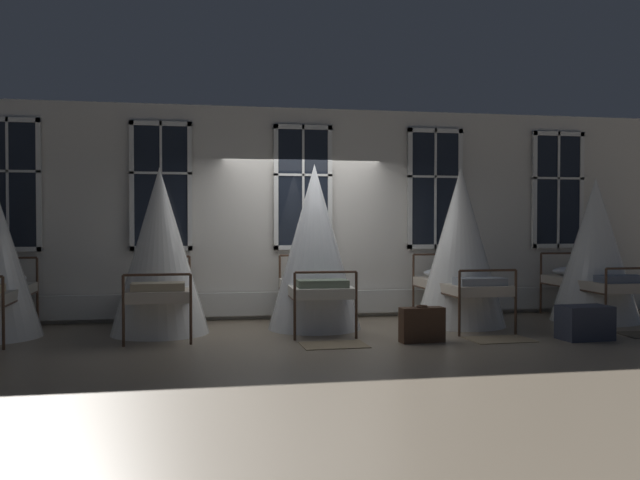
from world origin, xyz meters
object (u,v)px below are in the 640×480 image
(cot_third, at_px, (315,249))
(cot_fourth, at_px, (460,249))
(cot_fifth, at_px, (595,252))
(suitcase_dark, at_px, (422,325))
(cot_second, at_px, (160,253))
(travel_trunk, at_px, (585,323))

(cot_third, bearing_deg, cot_fourth, -90.68)
(cot_fifth, relative_size, suitcase_dark, 3.84)
(cot_second, relative_size, travel_trunk, 3.54)
(cot_second, height_order, travel_trunk, cot_second)
(cot_fourth, relative_size, travel_trunk, 3.63)
(suitcase_dark, bearing_deg, cot_fourth, 47.64)
(cot_second, height_order, cot_fourth, cot_fourth)
(cot_fourth, distance_m, suitcase_dark, 1.88)
(cot_third, height_order, suitcase_dark, cot_third)
(cot_second, bearing_deg, travel_trunk, -106.36)
(cot_third, distance_m, cot_fourth, 2.17)
(cot_second, xyz_separation_m, cot_fourth, (4.31, -0.02, 0.03))
(cot_fifth, distance_m, travel_trunk, 2.06)
(suitcase_dark, distance_m, travel_trunk, 2.14)
(cot_second, distance_m, cot_fourth, 4.31)
(cot_third, xyz_separation_m, travel_trunk, (3.26, -1.56, -0.91))
(suitcase_dark, height_order, travel_trunk, suitcase_dark)
(cot_second, bearing_deg, cot_fifth, -90.64)
(cot_fourth, xyz_separation_m, suitcase_dark, (-1.03, -1.29, -0.90))
(suitcase_dark, bearing_deg, cot_second, 154.55)
(travel_trunk, bearing_deg, cot_fourth, 126.35)
(cot_second, relative_size, suitcase_dark, 3.96)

